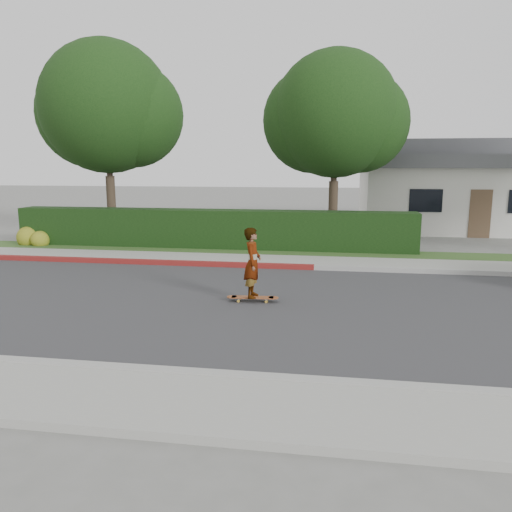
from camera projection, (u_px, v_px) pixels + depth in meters
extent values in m
plane|color=slate|center=(262.00, 305.00, 11.33)|extent=(120.00, 120.00, 0.00)
cube|color=#2D2D30|center=(262.00, 305.00, 11.33)|extent=(60.00, 8.00, 0.01)
cube|color=#9E9E99|center=(222.00, 377.00, 7.33)|extent=(60.00, 0.20, 0.15)
cube|color=gray|center=(206.00, 407.00, 6.46)|extent=(60.00, 1.60, 0.12)
cube|color=#9E9E99|center=(281.00, 266.00, 15.30)|extent=(60.00, 0.20, 0.15)
cube|color=maroon|center=(127.00, 261.00, 16.07)|extent=(12.00, 0.21, 0.15)
cube|color=gray|center=(284.00, 261.00, 16.18)|extent=(60.00, 1.60, 0.12)
cube|color=#2D4C1E|center=(289.00, 253.00, 17.73)|extent=(60.00, 1.60, 0.10)
cube|color=black|center=(211.00, 230.00, 18.65)|extent=(15.00, 1.00, 1.50)
sphere|color=#2D4C19|center=(29.00, 238.00, 19.44)|extent=(0.90, 0.90, 0.90)
sphere|color=#2D4C19|center=(40.00, 240.00, 19.16)|extent=(0.70, 0.70, 0.70)
cylinder|color=#33261C|center=(112.00, 209.00, 20.50)|extent=(0.36, 0.36, 2.70)
cylinder|color=#33261C|center=(109.00, 159.00, 20.13)|extent=(0.24, 0.24, 2.25)
sphere|color=black|center=(106.00, 107.00, 19.76)|extent=(5.20, 5.20, 5.20)
sphere|color=black|center=(93.00, 114.00, 20.31)|extent=(4.42, 4.42, 4.42)
sphere|color=black|center=(131.00, 115.00, 19.97)|extent=(4.16, 4.16, 4.16)
cylinder|color=#33261C|center=(333.00, 213.00, 19.61)|extent=(0.36, 0.36, 2.52)
cylinder|color=#33261C|center=(334.00, 165.00, 19.27)|extent=(0.24, 0.24, 2.10)
sphere|color=black|center=(336.00, 114.00, 18.93)|extent=(4.80, 4.80, 4.80)
sphere|color=black|center=(315.00, 121.00, 19.48)|extent=(4.08, 4.08, 4.08)
sphere|color=black|center=(359.00, 123.00, 19.14)|extent=(3.84, 3.84, 3.84)
cube|color=beige|center=(463.00, 198.00, 25.37)|extent=(10.00, 8.00, 3.00)
cube|color=#4C4C51|center=(465.00, 162.00, 25.05)|extent=(10.60, 8.60, 0.60)
cube|color=#4C4C51|center=(466.00, 149.00, 24.94)|extent=(8.40, 6.40, 0.80)
cube|color=black|center=(426.00, 201.00, 21.83)|extent=(1.40, 0.06, 1.00)
cube|color=brown|center=(480.00, 214.00, 21.58)|extent=(0.90, 0.06, 2.10)
cylinder|color=#B99133|center=(238.00, 301.00, 11.54)|extent=(0.07, 0.04, 0.06)
cylinder|color=#B99133|center=(239.00, 299.00, 11.71)|extent=(0.07, 0.04, 0.06)
cylinder|color=#B99133|center=(266.00, 302.00, 11.48)|extent=(0.07, 0.04, 0.06)
cylinder|color=#B99133|center=(267.00, 299.00, 11.66)|extent=(0.07, 0.04, 0.06)
cube|color=silver|center=(239.00, 298.00, 11.62)|extent=(0.07, 0.20, 0.03)
cube|color=silver|center=(267.00, 299.00, 11.57)|extent=(0.07, 0.20, 0.03)
cube|color=brown|center=(253.00, 297.00, 11.59)|extent=(0.98, 0.31, 0.02)
cylinder|color=brown|center=(232.00, 297.00, 11.63)|extent=(0.25, 0.25, 0.02)
cylinder|color=brown|center=(273.00, 298.00, 11.55)|extent=(0.25, 0.25, 0.02)
imported|color=white|center=(253.00, 263.00, 11.44)|extent=(0.39, 0.59, 1.62)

